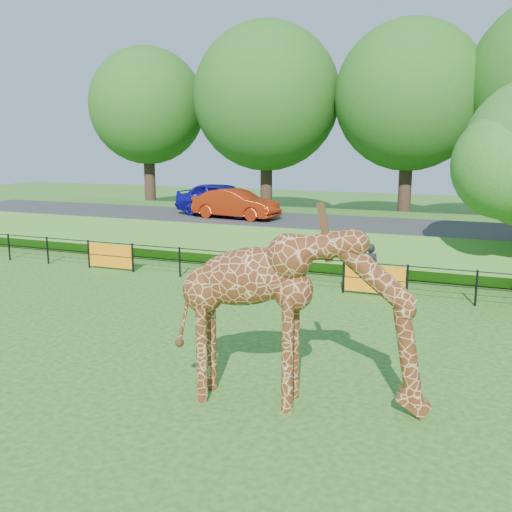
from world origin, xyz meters
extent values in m
plane|color=#205515|center=(0.00, 0.00, 0.00)|extent=(90.00, 90.00, 0.00)
cube|color=#205515|center=(0.00, 15.50, 0.65)|extent=(40.00, 9.00, 1.30)
cube|color=#313234|center=(0.00, 14.00, 1.36)|extent=(40.00, 5.00, 0.12)
imported|color=#1A16B8|center=(-5.30, 14.36, 2.19)|extent=(4.74, 2.51, 1.54)
imported|color=#B32A0C|center=(-4.27, 13.64, 2.07)|extent=(4.10, 1.88, 1.30)
imported|color=black|center=(2.70, 8.73, 0.77)|extent=(0.62, 0.46, 1.54)
sphere|color=#265C19|center=(6.58, 8.91, 4.12)|extent=(3.22, 3.22, 3.22)
cylinder|color=#382419|center=(-14.00, 22.00, 2.50)|extent=(0.70, 0.70, 5.00)
sphere|color=#144D14|center=(-14.00, 22.00, 6.98)|extent=(7.20, 7.20, 7.20)
cylinder|color=#382419|center=(-6.00, 22.00, 2.50)|extent=(0.70, 0.70, 5.00)
sphere|color=#144D14|center=(-6.00, 22.00, 7.31)|extent=(8.40, 8.40, 8.40)
cylinder|color=#382419|center=(2.00, 22.00, 2.50)|extent=(0.70, 0.70, 5.00)
sphere|color=#144D14|center=(2.00, 22.00, 7.14)|extent=(7.80, 7.80, 7.80)
camera|label=1|loc=(6.03, -9.60, 4.82)|focal=40.00mm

